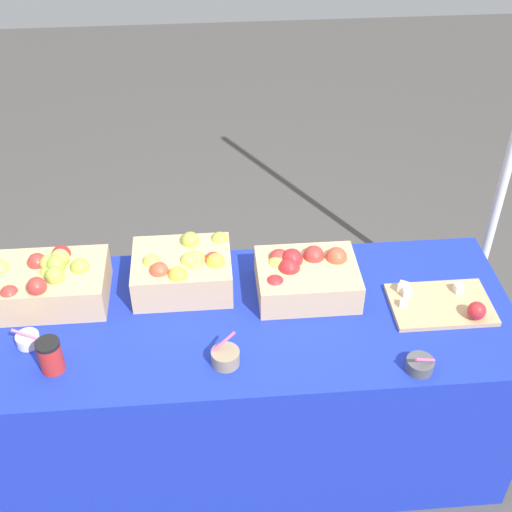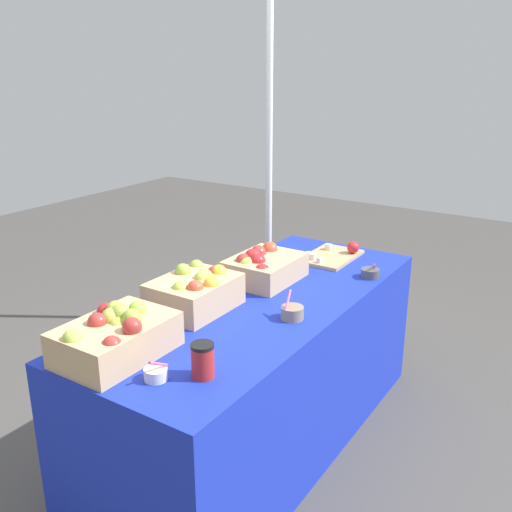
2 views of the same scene
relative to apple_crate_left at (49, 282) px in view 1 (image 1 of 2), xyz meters
name	(u,v)px [view 1 (image 1 of 2)]	position (x,y,z in m)	size (l,w,h in m)	color
ground_plane	(254,440)	(0.73, -0.15, -0.82)	(10.00, 10.00, 0.00)	#474442
table	(253,383)	(0.73, -0.15, -0.45)	(1.90, 0.76, 0.74)	#192DB7
apple_crate_left	(49,282)	(0.00, 0.00, 0.00)	(0.41, 0.28, 0.19)	tan
apple_crate_middle	(184,270)	(0.49, 0.03, 0.00)	(0.36, 0.28, 0.18)	tan
apple_crate_right	(304,276)	(0.93, -0.03, -0.01)	(0.37, 0.29, 0.17)	tan
cutting_board_front	(444,304)	(1.42, -0.17, -0.06)	(0.36, 0.24, 0.08)	tan
sample_bowl_near	(420,365)	(1.25, -0.46, -0.06)	(0.09, 0.09, 0.09)	#4C4C51
sample_bowl_mid	(28,340)	(-0.05, -0.23, -0.06)	(0.08, 0.08, 0.09)	silver
sample_bowl_far	(225,357)	(0.62, -0.37, -0.05)	(0.10, 0.10, 0.11)	gray
coffee_cup	(50,356)	(0.05, -0.35, -0.02)	(0.08, 0.08, 0.12)	red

